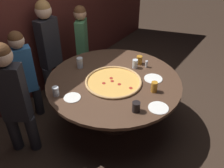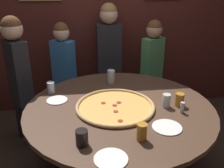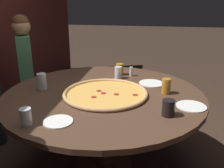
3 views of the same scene
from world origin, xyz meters
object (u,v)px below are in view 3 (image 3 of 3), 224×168
(white_plate_far_back, at_px, (191,106))
(white_plate_left_side, at_px, (58,122))
(giant_pizza, at_px, (105,93))
(drink_cup_beside_pizza, at_px, (118,73))
(drink_cup_near_left, at_px, (166,86))
(drink_cup_far_right, at_px, (42,81))
(drink_cup_by_shaker, at_px, (120,69))
(white_plate_beside_cup, at_px, (151,83))
(dining_table, at_px, (104,105))
(diner_side_right, at_px, (26,66))
(condiment_shaker, at_px, (131,72))
(drink_cup_far_left, at_px, (168,108))
(drink_cup_near_right, at_px, (26,117))

(white_plate_far_back, distance_m, white_plate_left_side, 0.99)
(giant_pizza, bearing_deg, drink_cup_beside_pizza, -4.89)
(drink_cup_near_left, bearing_deg, drink_cup_far_right, 94.41)
(drink_cup_by_shaker, xyz_separation_m, white_plate_beside_cup, (-0.23, -0.34, -0.06))
(giant_pizza, bearing_deg, dining_table, 30.27)
(white_plate_left_side, bearing_deg, drink_cup_near_left, -47.63)
(drink_cup_beside_pizza, bearing_deg, giant_pizza, 175.11)
(drink_cup_by_shaker, bearing_deg, diner_side_right, 86.98)
(drink_cup_by_shaker, distance_m, white_plate_beside_cup, 0.42)
(drink_cup_beside_pizza, xyz_separation_m, drink_cup_near_left, (-0.34, -0.46, 0.00))
(drink_cup_far_right, bearing_deg, condiment_shaker, -54.68)
(drink_cup_far_left, bearing_deg, condiment_shaker, 21.72)
(drink_cup_near_left, bearing_deg, condiment_shaker, 37.75)
(drink_cup_near_right, bearing_deg, white_plate_beside_cup, -39.01)
(drink_cup_beside_pizza, bearing_deg, drink_cup_by_shaker, 2.24)
(dining_table, height_order, drink_cup_far_right, drink_cup_far_right)
(drink_cup_near_left, bearing_deg, white_plate_beside_cup, 28.42)
(drink_cup_beside_pizza, distance_m, white_plate_beside_cup, 0.36)
(dining_table, relative_size, white_plate_left_side, 8.68)
(drink_cup_near_right, relative_size, condiment_shaker, 1.18)
(drink_cup_near_left, xyz_separation_m, white_plate_beside_cup, (0.24, 0.13, -0.06))
(diner_side_right, bearing_deg, drink_cup_far_left, 28.92)
(drink_cup_far_left, height_order, condiment_shaker, drink_cup_far_left)
(giant_pizza, relative_size, drink_cup_near_right, 6.28)
(giant_pizza, bearing_deg, drink_cup_far_left, -121.19)
(drink_cup_by_shaker, height_order, white_plate_beside_cup, drink_cup_by_shaker)
(white_plate_far_back, bearing_deg, white_plate_beside_cup, 32.80)
(drink_cup_near_left, height_order, condiment_shaker, drink_cup_near_left)
(drink_cup_near_right, distance_m, drink_cup_near_left, 1.16)
(drink_cup_near_left, bearing_deg, dining_table, 98.26)
(condiment_shaker, bearing_deg, drink_cup_near_right, 154.31)
(dining_table, height_order, giant_pizza, giant_pizza)
(white_plate_far_back, relative_size, diner_side_right, 0.17)
(drink_cup_beside_pizza, relative_size, drink_cup_far_left, 1.04)
(drink_cup_beside_pizza, relative_size, white_plate_beside_cup, 0.52)
(giant_pizza, bearing_deg, drink_cup_by_shaker, -3.36)
(drink_cup_far_right, xyz_separation_m, drink_cup_far_left, (-0.34, -1.09, -0.01))
(drink_cup_by_shaker, bearing_deg, dining_table, 173.68)
(white_plate_far_back, bearing_deg, diner_side_right, 66.29)
(dining_table, height_order, white_plate_far_back, white_plate_far_back)
(drink_cup_far_right, bearing_deg, giant_pizza, -93.63)
(drink_cup_far_right, distance_m, white_plate_beside_cup, 1.01)
(white_plate_far_back, xyz_separation_m, white_plate_beside_cup, (0.48, 0.31, 0.00))
(white_plate_far_back, bearing_deg, white_plate_left_side, 114.31)
(white_plate_far_back, bearing_deg, drink_cup_near_right, 113.60)
(dining_table, bearing_deg, giant_pizza, -149.73)
(drink_cup_by_shaker, relative_size, drink_cup_far_left, 1.02)
(drink_cup_far_right, height_order, white_plate_left_side, drink_cup_far_right)
(condiment_shaker, bearing_deg, drink_cup_by_shaker, 79.27)
(drink_cup_near_right, relative_size, white_plate_beside_cup, 0.49)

